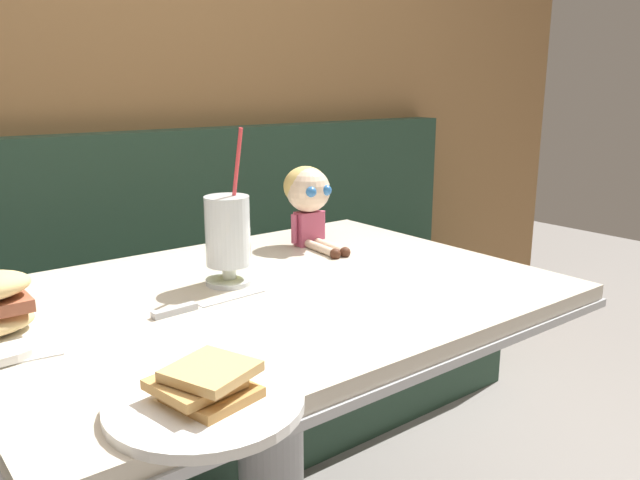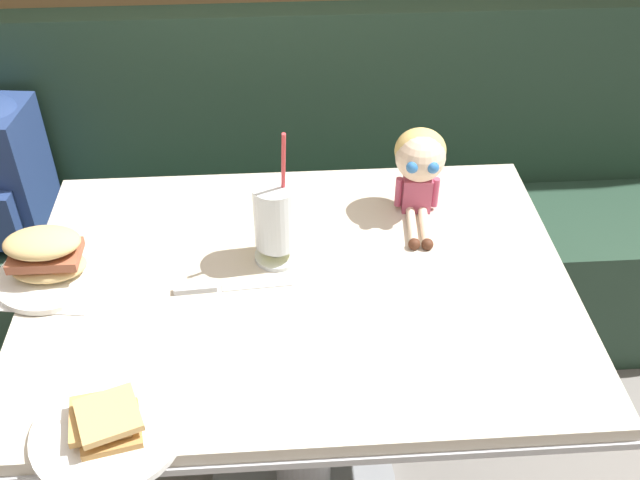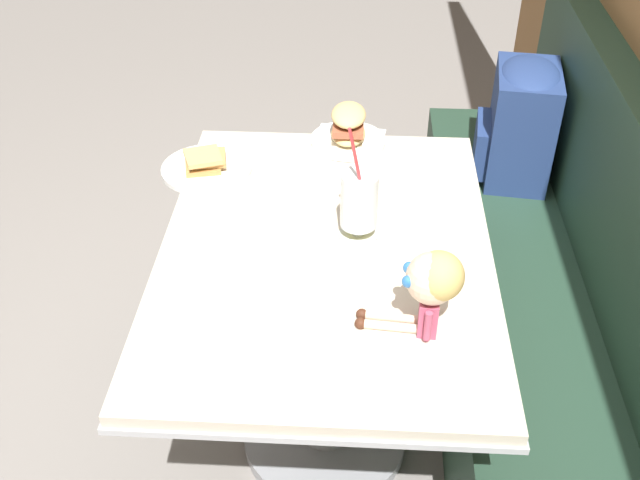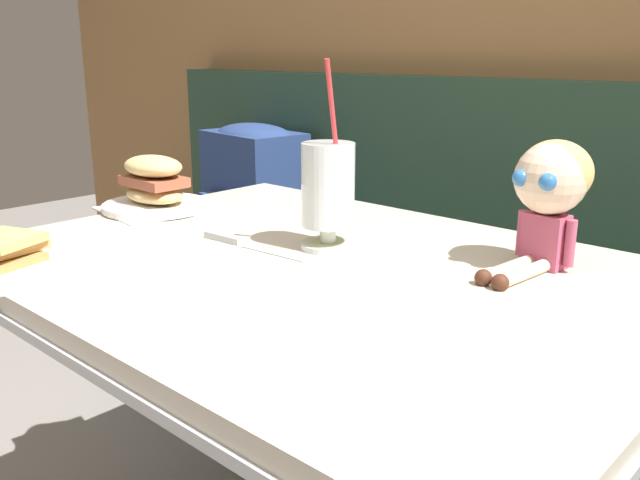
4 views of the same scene
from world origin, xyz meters
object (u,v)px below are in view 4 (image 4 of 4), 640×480
(milkshake_glass, at_px, (328,190))
(butter_knife, at_px, (237,242))
(toast_plate, at_px, (6,261))
(sandwich_plate, at_px, (154,189))
(backpack, at_px, (253,188))
(seated_doll, at_px, (550,186))

(milkshake_glass, relative_size, butter_knife, 1.33)
(milkshake_glass, height_order, butter_knife, milkshake_glass)
(toast_plate, relative_size, sandwich_plate, 1.10)
(toast_plate, xyz_separation_m, sandwich_plate, (-0.17, 0.39, 0.03))
(sandwich_plate, bearing_deg, milkshake_glass, 4.64)
(milkshake_glass, distance_m, butter_knife, 0.19)
(butter_knife, bearing_deg, backpack, 136.61)
(toast_plate, relative_size, seated_doll, 1.12)
(sandwich_plate, distance_m, backpack, 0.66)
(milkshake_glass, distance_m, sandwich_plate, 0.46)
(milkshake_glass, height_order, sandwich_plate, milkshake_glass)
(seated_doll, bearing_deg, backpack, 161.21)
(milkshake_glass, xyz_separation_m, seated_doll, (0.32, 0.15, 0.03))
(sandwich_plate, height_order, seated_doll, seated_doll)
(seated_doll, xyz_separation_m, backpack, (-1.10, 0.37, -0.21))
(toast_plate, bearing_deg, butter_knife, 65.74)
(toast_plate, relative_size, backpack, 0.62)
(seated_doll, bearing_deg, butter_knife, -151.63)
(milkshake_glass, height_order, seated_doll, milkshake_glass)
(sandwich_plate, xyz_separation_m, backpack, (-0.33, 0.56, -0.13))
(sandwich_plate, bearing_deg, backpack, 120.08)
(toast_plate, bearing_deg, sandwich_plate, 114.21)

